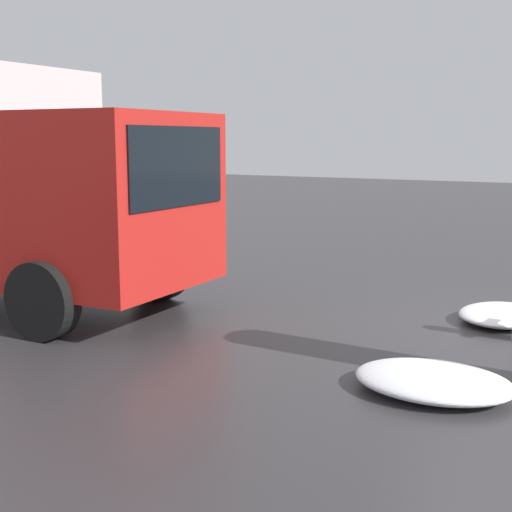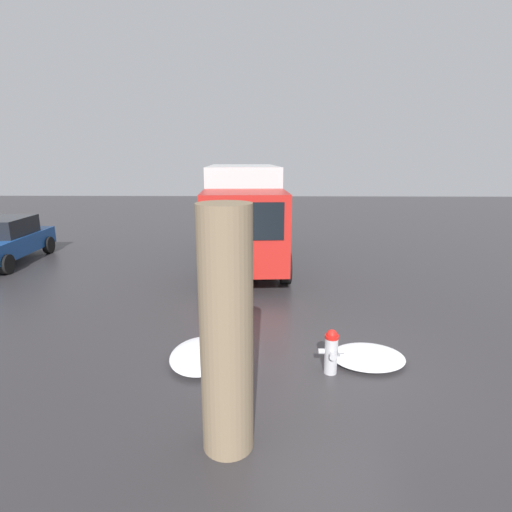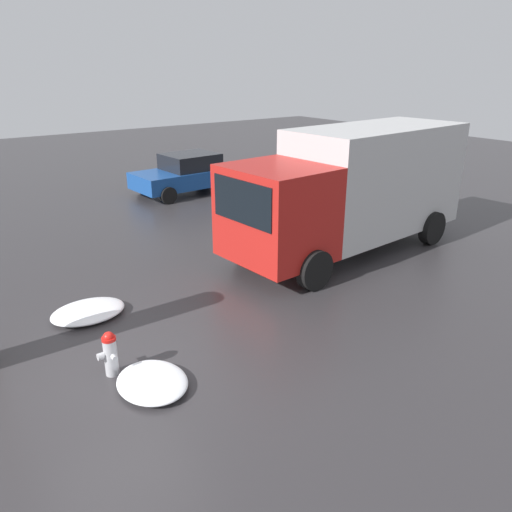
{
  "view_description": "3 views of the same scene",
  "coord_description": "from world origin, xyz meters",
  "px_view_note": "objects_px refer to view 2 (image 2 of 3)",
  "views": [
    {
      "loc": [
        -1.41,
        8.18,
        2.24
      ],
      "look_at": [
        2.86,
        1.04,
        0.86
      ],
      "focal_mm": 50.0,
      "sensor_mm": 36.0,
      "label": 1
    },
    {
      "loc": [
        -5.9,
        1.1,
        3.43
      ],
      "look_at": [
        2.89,
        1.27,
        1.24
      ],
      "focal_mm": 28.0,
      "sensor_mm": 36.0,
      "label": 2
    },
    {
      "loc": [
        -2.15,
        -6.78,
        4.62
      ],
      "look_at": [
        3.69,
        1.16,
        0.81
      ],
      "focal_mm": 35.0,
      "sensor_mm": 36.0,
      "label": 3
    }
  ],
  "objects_px": {
    "fire_hydrant": "(331,351)",
    "parked_car": "(0,240)",
    "pedestrian": "(251,241)",
    "tree_trunk": "(226,332)",
    "delivery_truck": "(243,211)"
  },
  "relations": [
    {
      "from": "delivery_truck",
      "to": "parked_car",
      "type": "height_order",
      "value": "delivery_truck"
    },
    {
      "from": "tree_trunk",
      "to": "delivery_truck",
      "type": "height_order",
      "value": "delivery_truck"
    },
    {
      "from": "tree_trunk",
      "to": "pedestrian",
      "type": "relative_size",
      "value": 1.65
    },
    {
      "from": "fire_hydrant",
      "to": "pedestrian",
      "type": "height_order",
      "value": "pedestrian"
    },
    {
      "from": "fire_hydrant",
      "to": "tree_trunk",
      "type": "xyz_separation_m",
      "value": [
        -1.7,
        1.52,
        1.11
      ]
    },
    {
      "from": "fire_hydrant",
      "to": "tree_trunk",
      "type": "height_order",
      "value": "tree_trunk"
    },
    {
      "from": "fire_hydrant",
      "to": "tree_trunk",
      "type": "relative_size",
      "value": 0.26
    },
    {
      "from": "fire_hydrant",
      "to": "tree_trunk",
      "type": "bearing_deg",
      "value": -41.54
    },
    {
      "from": "tree_trunk",
      "to": "parked_car",
      "type": "relative_size",
      "value": 0.73
    },
    {
      "from": "fire_hydrant",
      "to": "delivery_truck",
      "type": "distance_m",
      "value": 7.55
    },
    {
      "from": "fire_hydrant",
      "to": "pedestrian",
      "type": "xyz_separation_m",
      "value": [
        5.82,
        1.48,
        0.59
      ]
    },
    {
      "from": "parked_car",
      "to": "tree_trunk",
      "type": "bearing_deg",
      "value": 131.03
    },
    {
      "from": "fire_hydrant",
      "to": "parked_car",
      "type": "distance_m",
      "value": 11.97
    },
    {
      "from": "fire_hydrant",
      "to": "pedestrian",
      "type": "bearing_deg",
      "value": -165.47
    },
    {
      "from": "fire_hydrant",
      "to": "pedestrian",
      "type": "distance_m",
      "value": 6.04
    }
  ]
}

